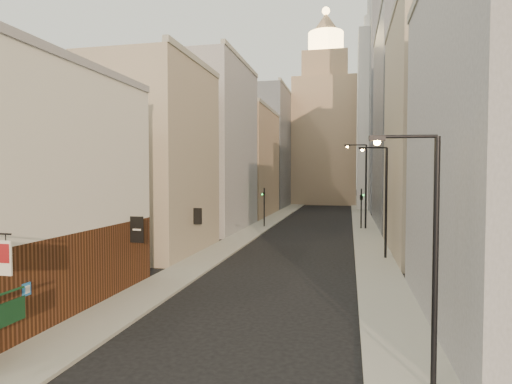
{
  "coord_description": "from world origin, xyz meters",
  "views": [
    {
      "loc": [
        4.48,
        -8.19,
        6.75
      ],
      "look_at": [
        -0.84,
        16.22,
        5.71
      ],
      "focal_mm": 30.0,
      "sensor_mm": 36.0,
      "label": 1
    }
  ],
  "objects_px": {
    "clock_tower": "(325,127)",
    "streetlamp_far": "(364,181)",
    "traffic_light_left": "(264,199)",
    "white_tower": "(379,113)",
    "streetlamp_near": "(428,248)",
    "traffic_light_right": "(361,198)",
    "streetlamp_mid": "(383,196)"
  },
  "relations": [
    {
      "from": "white_tower",
      "to": "traffic_light_right",
      "type": "height_order",
      "value": "white_tower"
    },
    {
      "from": "white_tower",
      "to": "traffic_light_left",
      "type": "xyz_separation_m",
      "value": [
        -16.0,
        -33.22,
        -15.03
      ]
    },
    {
      "from": "streetlamp_mid",
      "to": "traffic_light_left",
      "type": "distance_m",
      "value": 22.41
    },
    {
      "from": "streetlamp_mid",
      "to": "traffic_light_right",
      "type": "distance_m",
      "value": 18.68
    },
    {
      "from": "white_tower",
      "to": "streetlamp_far",
      "type": "relative_size",
      "value": 4.01
    },
    {
      "from": "white_tower",
      "to": "traffic_light_right",
      "type": "relative_size",
      "value": 8.3
    },
    {
      "from": "clock_tower",
      "to": "white_tower",
      "type": "height_order",
      "value": "clock_tower"
    },
    {
      "from": "traffic_light_left",
      "to": "white_tower",
      "type": "bearing_deg",
      "value": -93.13
    },
    {
      "from": "clock_tower",
      "to": "white_tower",
      "type": "xyz_separation_m",
      "value": [
        11.0,
        -14.0,
        0.97
      ]
    },
    {
      "from": "streetlamp_near",
      "to": "traffic_light_right",
      "type": "xyz_separation_m",
      "value": [
        -0.87,
        39.88,
        -0.73
      ]
    },
    {
      "from": "clock_tower",
      "to": "streetlamp_far",
      "type": "relative_size",
      "value": 4.34
    },
    {
      "from": "white_tower",
      "to": "streetlamp_far",
      "type": "height_order",
      "value": "white_tower"
    },
    {
      "from": "streetlamp_near",
      "to": "traffic_light_right",
      "type": "bearing_deg",
      "value": 86.47
    },
    {
      "from": "streetlamp_near",
      "to": "streetlamp_far",
      "type": "xyz_separation_m",
      "value": [
        -0.61,
        39.79,
        1.38
      ]
    },
    {
      "from": "clock_tower",
      "to": "streetlamp_far",
      "type": "height_order",
      "value": "clock_tower"
    },
    {
      "from": "traffic_light_left",
      "to": "traffic_light_right",
      "type": "relative_size",
      "value": 1.0
    },
    {
      "from": "traffic_light_left",
      "to": "streetlamp_far",
      "type": "bearing_deg",
      "value": -155.46
    },
    {
      "from": "streetlamp_near",
      "to": "streetlamp_mid",
      "type": "height_order",
      "value": "streetlamp_mid"
    },
    {
      "from": "traffic_light_right",
      "to": "streetlamp_mid",
      "type": "bearing_deg",
      "value": 74.92
    },
    {
      "from": "white_tower",
      "to": "streetlamp_near",
      "type": "xyz_separation_m",
      "value": [
        -3.16,
        -72.59,
        -14.07
      ]
    },
    {
      "from": "white_tower",
      "to": "traffic_light_right",
      "type": "bearing_deg",
      "value": -97.02
    },
    {
      "from": "traffic_light_left",
      "to": "traffic_light_right",
      "type": "xyz_separation_m",
      "value": [
        11.97,
        0.51,
        0.22
      ]
    },
    {
      "from": "clock_tower",
      "to": "streetlamp_near",
      "type": "xyz_separation_m",
      "value": [
        7.84,
        -86.59,
        -13.1
      ]
    },
    {
      "from": "white_tower",
      "to": "streetlamp_near",
      "type": "distance_m",
      "value": 74.0
    },
    {
      "from": "white_tower",
      "to": "streetlamp_mid",
      "type": "relative_size",
      "value": 4.67
    },
    {
      "from": "traffic_light_right",
      "to": "streetlamp_near",
      "type": "bearing_deg",
      "value": 72.61
    },
    {
      "from": "white_tower",
      "to": "traffic_light_right",
      "type": "xyz_separation_m",
      "value": [
        -4.03,
        -32.71,
        -14.81
      ]
    },
    {
      "from": "streetlamp_far",
      "to": "traffic_light_left",
      "type": "xyz_separation_m",
      "value": [
        -12.23,
        -0.42,
        -2.34
      ]
    },
    {
      "from": "white_tower",
      "to": "streetlamp_far",
      "type": "xyz_separation_m",
      "value": [
        -3.77,
        -32.8,
        -12.69
      ]
    },
    {
      "from": "traffic_light_right",
      "to": "clock_tower",
      "type": "bearing_deg",
      "value": -100.16
    },
    {
      "from": "clock_tower",
      "to": "streetlamp_far",
      "type": "bearing_deg",
      "value": -81.22
    },
    {
      "from": "traffic_light_right",
      "to": "white_tower",
      "type": "bearing_deg",
      "value": -115.67
    }
  ]
}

